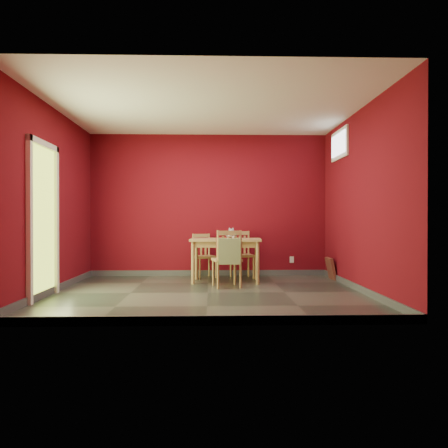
{
  "coord_description": "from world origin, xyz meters",
  "views": [
    {
      "loc": [
        0.06,
        -6.36,
        1.06
      ],
      "look_at": [
        0.25,
        0.45,
        1.0
      ],
      "focal_mm": 35.0,
      "sensor_mm": 36.0,
      "label": 1
    }
  ],
  "objects_px": {
    "dining_table": "(226,244)",
    "picture_frame": "(331,268)",
    "cat": "(231,233)",
    "chair_near": "(227,258)",
    "tote_bag": "(230,251)",
    "chair_far_right": "(242,254)",
    "chair_far_left": "(204,255)"
  },
  "relations": [
    {
      "from": "tote_bag",
      "to": "picture_frame",
      "type": "height_order",
      "value": "tote_bag"
    },
    {
      "from": "dining_table",
      "to": "picture_frame",
      "type": "relative_size",
      "value": 3.16
    },
    {
      "from": "chair_near",
      "to": "picture_frame",
      "type": "bearing_deg",
      "value": 24.59
    },
    {
      "from": "chair_near",
      "to": "picture_frame",
      "type": "height_order",
      "value": "chair_near"
    },
    {
      "from": "chair_near",
      "to": "tote_bag",
      "type": "xyz_separation_m",
      "value": [
        0.03,
        -0.21,
        0.12
      ]
    },
    {
      "from": "chair_far_left",
      "to": "cat",
      "type": "relative_size",
      "value": 2.03
    },
    {
      "from": "cat",
      "to": "picture_frame",
      "type": "bearing_deg",
      "value": 17.86
    },
    {
      "from": "dining_table",
      "to": "chair_far_left",
      "type": "distance_m",
      "value": 0.75
    },
    {
      "from": "chair_far_left",
      "to": "picture_frame",
      "type": "relative_size",
      "value": 2.07
    },
    {
      "from": "cat",
      "to": "dining_table",
      "type": "bearing_deg",
      "value": -126.98
    },
    {
      "from": "dining_table",
      "to": "chair_far_left",
      "type": "height_order",
      "value": "chair_far_left"
    },
    {
      "from": "chair_far_left",
      "to": "chair_far_right",
      "type": "bearing_deg",
      "value": -4.55
    },
    {
      "from": "dining_table",
      "to": "picture_frame",
      "type": "xyz_separation_m",
      "value": [
        1.89,
        0.27,
        -0.46
      ]
    },
    {
      "from": "chair_far_left",
      "to": "tote_bag",
      "type": "relative_size",
      "value": 1.73
    },
    {
      "from": "tote_bag",
      "to": "chair_far_right",
      "type": "bearing_deg",
      "value": 78.45
    },
    {
      "from": "chair_near",
      "to": "cat",
      "type": "distance_m",
      "value": 0.78
    },
    {
      "from": "cat",
      "to": "picture_frame",
      "type": "height_order",
      "value": "cat"
    },
    {
      "from": "tote_bag",
      "to": "picture_frame",
      "type": "distance_m",
      "value": 2.18
    },
    {
      "from": "cat",
      "to": "picture_frame",
      "type": "xyz_separation_m",
      "value": [
        1.8,
        0.19,
        -0.65
      ]
    },
    {
      "from": "chair_far_left",
      "to": "tote_bag",
      "type": "bearing_deg",
      "value": -73.29
    },
    {
      "from": "dining_table",
      "to": "chair_near",
      "type": "xyz_separation_m",
      "value": [
        0.0,
        -0.59,
        -0.19
      ]
    },
    {
      "from": "chair_far_left",
      "to": "tote_bag",
      "type": "distance_m",
      "value": 1.48
    },
    {
      "from": "chair_far_left",
      "to": "chair_near",
      "type": "xyz_separation_m",
      "value": [
        0.39,
        -1.19,
        0.05
      ]
    },
    {
      "from": "chair_far_right",
      "to": "chair_far_left",
      "type": "bearing_deg",
      "value": 175.45
    },
    {
      "from": "dining_table",
      "to": "picture_frame",
      "type": "height_order",
      "value": "dining_table"
    },
    {
      "from": "cat",
      "to": "chair_far_left",
      "type": "bearing_deg",
      "value": 144.85
    },
    {
      "from": "dining_table",
      "to": "chair_near",
      "type": "bearing_deg",
      "value": -89.66
    },
    {
      "from": "chair_far_right",
      "to": "tote_bag",
      "type": "height_order",
      "value": "chair_far_right"
    },
    {
      "from": "dining_table",
      "to": "chair_far_left",
      "type": "xyz_separation_m",
      "value": [
        -0.39,
        0.6,
        -0.24
      ]
    },
    {
      "from": "picture_frame",
      "to": "cat",
      "type": "bearing_deg",
      "value": -174.0
    },
    {
      "from": "dining_table",
      "to": "chair_near",
      "type": "relative_size",
      "value": 1.37
    },
    {
      "from": "dining_table",
      "to": "cat",
      "type": "bearing_deg",
      "value": 41.16
    }
  ]
}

